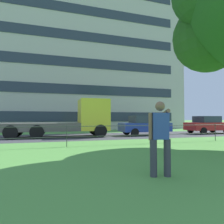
{
  "coord_description": "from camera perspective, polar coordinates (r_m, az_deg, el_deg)",
  "views": [
    {
      "loc": [
        -3.1,
        1.88,
        1.32
      ],
      "look_at": [
        -0.86,
        8.95,
        1.56
      ],
      "focal_mm": 33.03,
      "sensor_mm": 36.0,
      "label": 1
    }
  ],
  "objects": [
    {
      "name": "person_thrower",
      "position": [
        4.88,
        13.15,
        -6.42
      ],
      "size": [
        0.65,
        0.73,
        1.71
      ],
      "color": "#383842",
      "rests_on": "ground"
    },
    {
      "name": "street_strip",
      "position": [
        15.55,
        -6.06,
        -6.69
      ],
      "size": [
        80.0,
        6.08,
        0.01
      ],
      "primitive_type": "cube",
      "color": "#424247",
      "rests_on": "ground"
    },
    {
      "name": "flatbed_truck_left",
      "position": [
        15.34,
        -10.62,
        -2.19
      ],
      "size": [
        7.37,
        2.64,
        2.75
      ],
      "color": "yellow",
      "rests_on": "ground"
    },
    {
      "name": "car_blue_far_left",
      "position": [
        16.65,
        8.96,
        -3.69
      ],
      "size": [
        4.01,
        1.84,
        1.54
      ],
      "color": "#233899",
      "rests_on": "ground"
    },
    {
      "name": "car_red_center",
      "position": [
        20.27,
        25.0,
        -3.2
      ],
      "size": [
        4.0,
        1.82,
        1.54
      ],
      "color": "red",
      "rests_on": "ground"
    },
    {
      "name": "park_fence",
      "position": [
        10.44,
        -0.28,
        -5.4
      ],
      "size": [
        39.47,
        0.04,
        1.0
      ],
      "color": "#333833",
      "rests_on": "ground"
    },
    {
      "name": "apartment_building_background",
      "position": [
        31.59,
        -8.73,
        13.07
      ],
      "size": [
        25.92,
        14.12,
        18.87
      ],
      "color": "#B7B2AD",
      "rests_on": "ground"
    }
  ]
}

